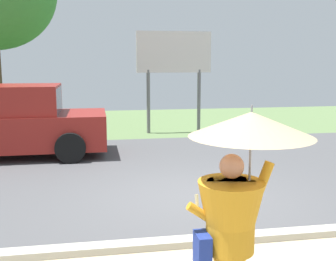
# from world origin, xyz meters

# --- Properties ---
(ground_plane) EXTENTS (40.00, 22.00, 0.20)m
(ground_plane) POSITION_xyz_m (0.00, 2.95, -0.05)
(ground_plane) COLOR #4C4C4F
(monk_pedestrian) EXTENTS (1.13, 1.11, 2.13)m
(monk_pedestrian) POSITION_xyz_m (-0.52, -3.86, 1.15)
(monk_pedestrian) COLOR orange
(monk_pedestrian) RESTS_ON ground_plane
(pickup_truck) EXTENTS (5.20, 2.28, 1.88)m
(pickup_truck) POSITION_xyz_m (-4.04, 4.13, 0.87)
(pickup_truck) COLOR maroon
(pickup_truck) RESTS_ON ground_plane
(roadside_billboard) EXTENTS (2.60, 0.12, 3.50)m
(roadside_billboard) POSITION_xyz_m (0.99, 7.06, 2.55)
(roadside_billboard) COLOR slate
(roadside_billboard) RESTS_ON ground_plane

